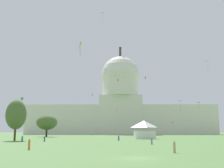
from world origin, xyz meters
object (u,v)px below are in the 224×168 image
object	(u,v)px
tree_west_near	(16,115)
kite_violet_low	(199,103)
person_denim_lawn_far_right	(119,138)
kite_blue_low	(92,95)
kite_gold_high	(102,13)
kite_pink_low	(173,122)
kite_magenta_high	(145,78)
capitol_building	(121,106)
kite_turquoise_low	(180,103)
kite_yellow_low	(117,109)
tree_west_mid	(47,122)
kite_lime_mid	(80,45)
person_tan_aisle_center	(174,147)
person_grey_edge_east	(152,141)
event_tent	(144,130)
kite_green_low	(22,99)
kite_red_mid	(118,80)
person_teal_near_tree_west	(44,139)
person_teal_near_tree_east	(22,139)
kite_cyan_mid	(208,63)

from	to	relation	value
tree_west_near	kite_violet_low	world-z (taller)	kite_violet_low
person_denim_lawn_far_right	kite_blue_low	size ratio (longest dim) A/B	1.38
kite_gold_high	kite_violet_low	world-z (taller)	kite_gold_high
kite_pink_low	kite_violet_low	world-z (taller)	kite_violet_low
kite_magenta_high	kite_blue_low	bearing A→B (deg)	168.54
capitol_building	kite_turquoise_low	world-z (taller)	capitol_building
kite_gold_high	kite_yellow_low	size ratio (longest dim) A/B	0.92
tree_west_mid	kite_lime_mid	bearing A→B (deg)	-64.76
person_tan_aisle_center	kite_gold_high	world-z (taller)	kite_gold_high
person_grey_edge_east	kite_yellow_low	distance (m)	66.65
event_tent	kite_green_low	size ratio (longest dim) A/B	2.03
kite_blue_low	kite_red_mid	size ratio (longest dim) A/B	0.84
person_tan_aisle_center	kite_red_mid	xyz separation A→B (m)	(-7.34, 125.43, 32.72)
capitol_building	person_denim_lawn_far_right	world-z (taller)	capitol_building
person_tan_aisle_center	kite_pink_low	world-z (taller)	kite_pink_low
kite_pink_low	kite_lime_mid	world-z (taller)	kite_lime_mid
kite_blue_low	kite_yellow_low	xyz separation A→B (m)	(9.08, 24.03, -3.66)
person_grey_edge_east	person_teal_near_tree_west	world-z (taller)	person_grey_edge_east
person_teal_near_tree_west	kite_pink_low	xyz separation A→B (m)	(54.89, 100.64, 7.38)
event_tent	tree_west_near	distance (m)	44.60
kite_yellow_low	kite_pink_low	bearing A→B (deg)	161.64
person_tan_aisle_center	kite_yellow_low	size ratio (longest dim) A/B	0.53
kite_gold_high	kite_turquoise_low	world-z (taller)	kite_gold_high
person_teal_near_tree_west	tree_west_near	bearing A→B (deg)	-168.42
kite_turquoise_low	tree_west_near	bearing A→B (deg)	33.86
event_tent	kite_gold_high	xyz separation A→B (m)	(-17.33, 25.13, 56.31)
kite_gold_high	kite_pink_low	world-z (taller)	kite_gold_high
person_teal_near_tree_west	kite_lime_mid	xyz separation A→B (m)	(8.18, 7.49, 28.84)
kite_violet_low	kite_green_low	distance (m)	83.93
kite_lime_mid	kite_yellow_low	distance (m)	47.90
person_denim_lawn_far_right	kite_magenta_high	distance (m)	97.78
kite_gold_high	kite_lime_mid	xyz separation A→B (m)	(-3.98, -43.01, -30.10)
tree_west_mid	person_teal_near_tree_east	distance (m)	55.63
kite_yellow_low	kite_red_mid	bearing A→B (deg)	-164.00
kite_blue_low	person_teal_near_tree_west	bearing A→B (deg)	-155.68
capitol_building	person_tan_aisle_center	bearing A→B (deg)	-88.16
capitol_building	person_denim_lawn_far_right	distance (m)	124.59
tree_west_near	person_tan_aisle_center	xyz separation A→B (m)	(37.76, -42.14, -6.87)
capitol_building	kite_magenta_high	bearing A→B (deg)	-64.86
tree_west_near	person_denim_lawn_far_right	xyz separation A→B (m)	(30.39, 2.86, -6.91)
person_denim_lawn_far_right	kite_violet_low	world-z (taller)	kite_violet_low
kite_gold_high	kite_red_mid	world-z (taller)	kite_gold_high
kite_lime_mid	kite_yellow_low	xyz separation A→B (m)	(11.25, 43.39, -16.88)
kite_pink_low	kite_red_mid	bearing A→B (deg)	100.37
person_teal_near_tree_west	kite_red_mid	bearing A→B (deg)	117.30
person_teal_near_tree_west	kite_violet_low	size ratio (longest dim) A/B	0.41
kite_green_low	kite_lime_mid	bearing A→B (deg)	94.80
kite_red_mid	kite_cyan_mid	bearing A→B (deg)	162.67
kite_gold_high	kite_violet_low	xyz separation A→B (m)	(48.11, 9.73, -43.25)
event_tent	kite_blue_low	bearing A→B (deg)	169.86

